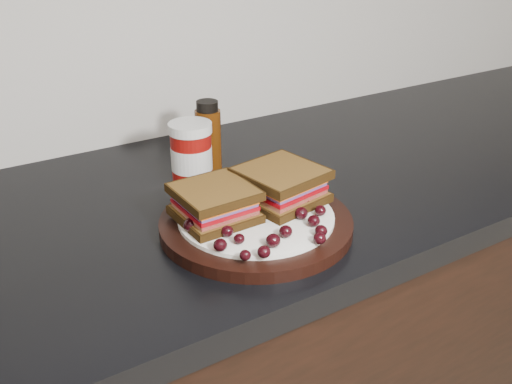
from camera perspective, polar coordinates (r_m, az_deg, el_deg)
countertop at (r=0.92m, az=-6.67°, el=-2.21°), size 3.98×0.60×0.04m
plate at (r=0.83m, az=0.00°, el=-3.16°), size 0.28×0.28×0.02m
sandwich_left at (r=0.80m, az=-4.15°, el=-1.10°), size 0.11×0.11×0.05m
sandwich_right at (r=0.85m, az=2.50°, el=0.72°), size 0.13×0.13×0.05m
grape_0 at (r=0.73m, az=-3.59°, el=-5.32°), size 0.02×0.02×0.02m
grape_1 at (r=0.75m, az=-1.69°, el=-4.70°), size 0.02×0.02×0.01m
grape_2 at (r=0.72m, az=-1.09°, el=-6.34°), size 0.02×0.02×0.01m
grape_3 at (r=0.72m, az=0.80°, el=-6.01°), size 0.02×0.02×0.02m
grape_4 at (r=0.74m, az=1.73°, el=-4.87°), size 0.02×0.02×0.02m
grape_5 at (r=0.76m, az=2.98°, el=-3.96°), size 0.02×0.02×0.02m
grape_6 at (r=0.75m, az=6.38°, el=-4.63°), size 0.02×0.02×0.02m
grape_7 at (r=0.77m, az=6.52°, el=-3.89°), size 0.02×0.02×0.02m
grape_8 at (r=0.79m, az=5.80°, el=-2.89°), size 0.02×0.02×0.02m
grape_9 at (r=0.81m, az=4.55°, el=-2.13°), size 0.02×0.02×0.02m
grape_10 at (r=0.82m, az=6.45°, el=-1.85°), size 0.02×0.02×0.02m
grape_11 at (r=0.84m, az=4.82°, el=-1.05°), size 0.02×0.02×0.02m
grape_12 at (r=0.85m, az=4.80°, el=-0.57°), size 0.02×0.02×0.02m
grape_13 at (r=0.87m, az=4.18°, el=-0.06°), size 0.02×0.02×0.02m
grape_14 at (r=0.89m, az=2.50°, el=0.46°), size 0.01×0.01×0.01m
grape_15 at (r=0.86m, az=1.31°, el=-0.09°), size 0.02×0.02×0.02m
grape_16 at (r=0.83m, az=-4.86°, el=-1.56°), size 0.02×0.02×0.01m
grape_17 at (r=0.81m, az=-4.70°, el=-2.13°), size 0.02×0.02×0.02m
grape_18 at (r=0.79m, az=-5.95°, el=-3.11°), size 0.02×0.02×0.02m
grape_19 at (r=0.78m, az=-5.40°, el=-3.29°), size 0.02×0.02×0.02m
grape_20 at (r=0.77m, az=-2.90°, el=-3.94°), size 0.02×0.02×0.02m
grape_21 at (r=0.82m, az=-3.19°, el=-1.74°), size 0.01×0.01×0.01m
grape_22 at (r=0.80m, az=-4.21°, el=-2.47°), size 0.02×0.02×0.01m
grape_23 at (r=0.78m, az=-6.52°, el=-3.28°), size 0.02×0.02×0.02m
condiment_jar at (r=0.96m, az=-6.48°, el=3.87°), size 0.10×0.10×0.11m
oil_bottle at (r=1.01m, az=-4.79°, el=5.64°), size 0.06×0.06×0.13m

